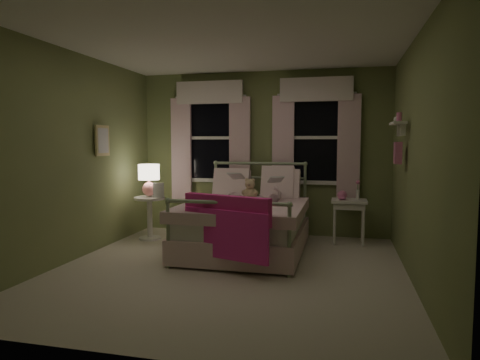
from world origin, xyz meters
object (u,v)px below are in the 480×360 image
(nightstand_left, at_px, (150,212))
(nightstand_right, at_px, (349,206))
(child_left, at_px, (234,177))
(teddy_bear, at_px, (250,191))
(table_lamp, at_px, (149,177))
(child_right, at_px, (272,180))
(bed, at_px, (246,224))

(nightstand_left, bearing_deg, nightstand_right, 7.65)
(child_left, distance_m, teddy_bear, 0.37)
(child_left, xyz_separation_m, table_lamp, (-1.31, -0.07, -0.02))
(child_right, distance_m, teddy_bear, 0.35)
(nightstand_right, bearing_deg, nightstand_left, -172.35)
(nightstand_right, bearing_deg, child_left, -168.87)
(child_left, distance_m, child_right, 0.56)
(bed, bearing_deg, teddy_bear, 91.15)
(child_right, relative_size, nightstand_left, 1.15)
(bed, bearing_deg, table_lamp, 167.25)
(teddy_bear, bearing_deg, child_right, 29.50)
(bed, height_order, child_left, child_left)
(teddy_bear, relative_size, nightstand_right, 0.50)
(nightstand_left, distance_m, table_lamp, 0.54)
(bed, relative_size, child_right, 2.73)
(child_left, xyz_separation_m, teddy_bear, (0.28, -0.16, -0.18))
(child_left, height_order, teddy_bear, child_left)
(child_right, height_order, nightstand_left, child_right)
(child_left, relative_size, teddy_bear, 2.53)
(table_lamp, distance_m, nightstand_right, 3.00)
(child_right, height_order, table_lamp, child_right)
(teddy_bear, bearing_deg, child_left, 150.50)
(nightstand_right, bearing_deg, child_right, -163.38)
(child_left, height_order, child_right, child_left)
(child_left, height_order, nightstand_left, child_left)
(teddy_bear, xyz_separation_m, table_lamp, (-1.59, 0.09, 0.16))
(nightstand_left, height_order, nightstand_right, same)
(bed, relative_size, child_left, 2.52)
(child_right, xyz_separation_m, table_lamp, (-1.87, -0.07, 0.01))
(table_lamp, bearing_deg, nightstand_left, 180.00)
(child_left, bearing_deg, nightstand_right, -177.43)
(child_left, distance_m, table_lamp, 1.31)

